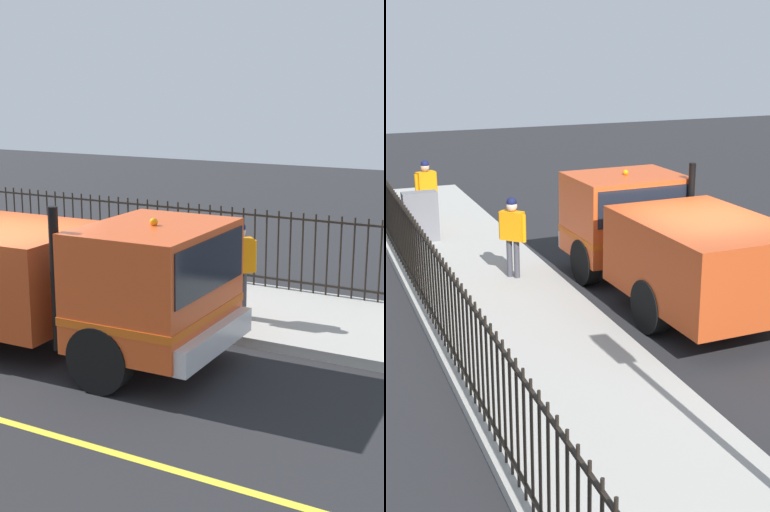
% 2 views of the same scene
% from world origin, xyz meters
% --- Properties ---
extents(ground_plane, '(56.57, 56.57, 0.00)m').
position_xyz_m(ground_plane, '(0.00, 0.00, 0.00)').
color(ground_plane, '#232326').
rests_on(ground_plane, ground).
extents(sidewalk_slab, '(3.12, 25.72, 0.17)m').
position_xyz_m(sidewalk_slab, '(3.46, 0.00, 0.08)').
color(sidewalk_slab, '#A3A099').
rests_on(sidewalk_slab, ground).
extents(work_truck, '(2.49, 5.88, 2.53)m').
position_xyz_m(work_truck, '(0.34, -1.13, 1.26)').
color(work_truck, '#D84C1E').
rests_on(work_truck, ground).
extents(worker_standing, '(0.49, 0.50, 1.70)m').
position_xyz_m(worker_standing, '(2.83, -2.90, 1.21)').
color(worker_standing, orange).
rests_on(worker_standing, sidewalk_slab).
extents(pedestrian_distant, '(0.61, 0.36, 1.73)m').
position_xyz_m(pedestrian_distant, '(3.70, -7.84, 1.23)').
color(pedestrian_distant, orange).
rests_on(pedestrian_distant, sidewalk_slab).
extents(iron_fence, '(0.04, 21.89, 1.57)m').
position_xyz_m(iron_fence, '(4.87, 0.00, 0.96)').
color(iron_fence, black).
rests_on(iron_fence, sidewalk_slab).
extents(utility_cabinet, '(0.83, 0.38, 1.22)m').
position_xyz_m(utility_cabinet, '(4.13, -6.36, 0.78)').
color(utility_cabinet, slate).
rests_on(utility_cabinet, sidewalk_slab).
extents(traffic_cone, '(0.44, 0.44, 0.63)m').
position_xyz_m(traffic_cone, '(-1.58, -0.28, 0.32)').
color(traffic_cone, orange).
rests_on(traffic_cone, ground).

